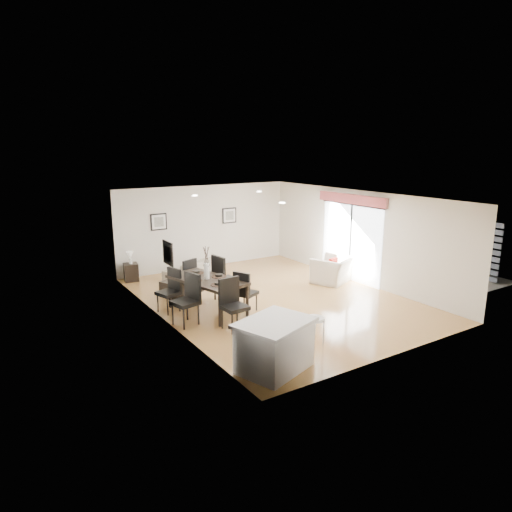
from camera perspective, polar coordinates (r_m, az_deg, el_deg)
ground at (r=12.10m, az=2.26°, el=-5.36°), size 8.00×8.00×0.00m
wall_back at (r=15.13m, az=-6.37°, el=3.68°), size 6.00×0.04×2.70m
wall_front at (r=8.86m, az=17.27°, el=-3.90°), size 6.00×0.04×2.70m
wall_left at (r=10.36m, az=-11.45°, el=-1.06°), size 0.04×8.00×2.70m
wall_right at (r=13.63m, az=12.74°, el=2.35°), size 0.04×8.00×2.70m
ceiling at (r=11.51m, az=2.38°, el=7.47°), size 6.00×8.00×0.02m
sofa at (r=14.01m, az=-7.83°, el=-1.63°), size 2.08×1.48×0.57m
armchair at (r=13.63m, az=9.62°, el=-1.70°), size 1.47×1.39×0.76m
courtyard_plant_a at (r=15.70m, az=19.80°, el=-0.55°), size 0.61×0.54×0.63m
courtyard_plant_b at (r=16.64m, az=17.07°, el=0.54°), size 0.45×0.45×0.70m
dining_table at (r=11.02m, az=-6.15°, el=-3.25°), size 1.45×2.17×0.83m
dining_chair_wnear at (r=10.36m, az=-8.43°, el=-4.98°), size 0.63×0.63×1.16m
dining_chair_wfar at (r=11.25m, az=-10.57°, el=-3.90°), size 0.59×0.59×1.05m
dining_chair_enear at (r=10.95m, az=-1.50°, el=-4.24°), size 0.61×0.61×1.03m
dining_chair_efar at (r=11.76m, az=-4.17°, el=-2.49°), size 0.60×0.60×1.21m
dining_chair_head at (r=10.01m, az=-3.00°, el=-5.61°), size 0.54×0.54×1.13m
dining_chair_foot at (r=12.16m, az=-8.61°, el=-2.50°), size 0.61×0.61×1.05m
vase at (r=10.91m, az=-6.20°, el=-1.19°), size 1.02×1.57×0.79m
coffee_table at (r=12.56m, az=-9.24°, el=-3.78°), size 1.23×1.00×0.43m
side_table at (r=14.09m, az=-15.35°, el=-1.97°), size 0.45×0.45×0.53m
table_lamp at (r=13.97m, az=-15.48°, el=0.03°), size 0.20×0.20×0.37m
cushion at (r=13.43m, az=9.62°, el=-0.97°), size 0.35×0.19×0.33m
kitchen_island at (r=8.27m, az=2.32°, el=-11.07°), size 1.58×1.39×0.92m
bar_stool at (r=8.70m, az=7.34°, el=-8.32°), size 0.37×0.37×0.80m
framed_print_back_left at (r=14.43m, az=-12.07°, el=4.20°), size 0.52×0.04×0.52m
framed_print_back_right at (r=15.46m, az=-3.35°, el=5.08°), size 0.52×0.04×0.52m
framed_print_left_wall at (r=10.12m, az=-10.96°, el=0.36°), size 0.04×0.52×0.52m
sliding_door at (r=13.76m, az=11.79°, el=3.83°), size 0.12×2.70×2.57m
courtyard at (r=16.61m, az=18.29°, el=2.46°), size 6.00×6.00×2.00m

